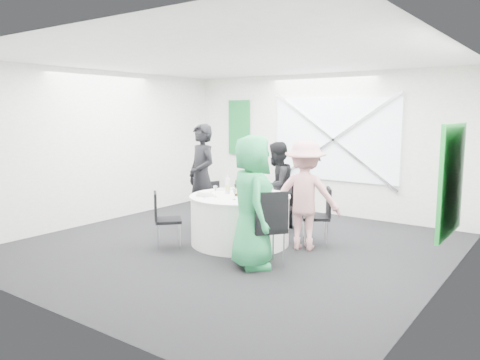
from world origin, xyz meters
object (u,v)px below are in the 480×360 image
Objects in this scene: banquet_table at (240,219)px; clear_water_bottle at (228,186)px; person_woman_pink at (305,195)px; chair_front_right at (268,222)px; person_man_back_left at (202,176)px; chair_back_right at (321,212)px; chair_back_left at (213,202)px; person_man_back at (276,186)px; chair_front_left at (163,215)px; chair_back at (284,202)px; person_woman_green at (252,202)px; green_water_bottle at (250,188)px.

clear_water_bottle is (-0.25, 0.01, 0.50)m from banquet_table.
person_woman_pink is 1.24m from clear_water_bottle.
person_man_back_left is at bearing -81.84° from chair_front_right.
person_man_back_left reaches higher than chair_back_right.
chair_back_left is 0.50× the size of person_woman_pink.
person_man_back is (-1.04, 0.38, 0.25)m from chair_back_right.
person_woman_pink is at bearing -142.24° from chair_front_right.
chair_front_left is (-1.87, -1.52, -0.03)m from chair_back_right.
chair_back is 0.56× the size of person_man_back.
person_man_back_left is 2.08m from person_woman_pink.
chair_back_right is 0.45m from person_woman_pink.
person_woman_green is (0.78, -0.82, 0.49)m from banquet_table.
chair_front_right is 1.21× the size of chair_front_left.
chair_back reaches higher than chair_front_left.
chair_front_right is at bearing -108.68° from person_woman_green.
clear_water_bottle is at bearing -3.86° from person_woman_pink.
chair_front_left is (-1.78, -0.14, -0.11)m from chair_front_right.
person_man_back is (0.99, 0.53, 0.29)m from chair_back_left.
chair_back_left reaches higher than banquet_table.
person_woman_green is at bearing -28.14° from chair_front_right.
chair_back_right is at bearing -126.95° from person_woman_pink.
chair_front_left is 2.10m from person_man_back.
chair_back_right is 0.87× the size of chair_front_right.
person_woman_green reaches higher than chair_back_right.
banquet_table is 0.53m from green_water_bottle.
chair_back_right is at bearing -97.93° from chair_front_left.
chair_back is at bearing -119.04° from chair_front_right.
person_man_back_left reaches higher than person_woman_green.
green_water_bottle is at bearing -85.31° from chair_back_left.
chair_back is 1.26m from chair_back_left.
person_woman_pink reaches higher than chair_front_right.
person_woman_green is (-0.19, -0.09, 0.27)m from chair_front_right.
chair_back_right is at bearing 34.60° from green_water_bottle.
person_woman_green is 1.32m from clear_water_bottle.
green_water_bottle is (-0.81, 0.75, 0.28)m from chair_front_right.
person_man_back_left reaches higher than chair_back_left.
chair_back is at bearing 100.24° from person_man_back.
person_woman_green is at bearing -12.54° from person_man_back_left.
clear_water_bottle is (0.56, 0.87, 0.39)m from chair_front_left.
chair_front_right is 0.34m from person_woman_green.
chair_back is 0.30m from person_man_back.
banquet_table is 0.56m from clear_water_bottle.
clear_water_bottle is (0.88, -0.41, -0.04)m from person_man_back_left.
green_water_bottle is (-0.79, -0.29, 0.07)m from person_woman_pink.
clear_water_bottle is (-1.22, 0.73, 0.28)m from chair_front_right.
chair_back_right is 0.51× the size of person_woman_green.
banquet_table is 5.03× the size of clear_water_bottle.
chair_back is 0.53× the size of person_woman_pink.
banquet_table is at bearing -90.00° from chair_back_right.
green_water_bottle reaches higher than chair_back_right.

